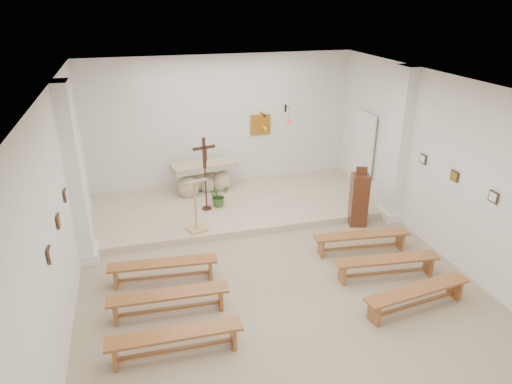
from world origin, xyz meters
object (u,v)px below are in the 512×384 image
object	(u,v)px
crucifix_stand	(205,169)
donation_pedestal	(359,199)
bench_right_front	(362,238)
bench_right_second	(386,263)
bench_left_third	(175,338)
bench_right_third	(417,294)
bench_left_second	(169,298)
bench_left_front	(163,267)
altar	(204,179)
lectern	(196,205)

from	to	relation	value
crucifix_stand	donation_pedestal	distance (m)	3.56
bench_right_front	bench_right_second	bearing A→B (deg)	-83.94
donation_pedestal	bench_left_third	size ratio (longest dim) A/B	0.71
bench_left_third	bench_right_third	size ratio (longest dim) A/B	0.99
bench_left_second	bench_right_second	size ratio (longest dim) A/B	0.99
bench_left_front	altar	bearing A→B (deg)	74.65
altar	bench_left_front	size ratio (longest dim) A/B	0.88
bench_right_second	bench_left_third	xyz separation A→B (m)	(-3.96, -0.97, 0.00)
bench_right_front	bench_left_third	size ratio (longest dim) A/B	1.01
crucifix_stand	bench_right_second	xyz separation A→B (m)	(2.73, -3.51, -0.86)
altar	bench_right_third	distance (m)	6.16
crucifix_stand	bench_right_front	xyz separation A→B (m)	(2.73, -2.54, -0.86)
bench_left_second	bench_right_third	bearing A→B (deg)	-11.22
bench_right_front	bench_left_second	world-z (taller)	same
bench_left_front	bench_left_third	world-z (taller)	same
donation_pedestal	bench_right_third	size ratio (longest dim) A/B	0.71
bench_right_third	bench_right_second	bearing A→B (deg)	82.49
donation_pedestal	bench_left_second	size ratio (longest dim) A/B	0.71
crucifix_stand	bench_right_second	world-z (taller)	crucifix_stand
altar	lectern	size ratio (longest dim) A/B	1.40
altar	bench_left_second	distance (m)	4.81
altar	bench_right_second	bearing A→B (deg)	-70.74
bench_left_front	lectern	bearing A→B (deg)	66.30
crucifix_stand	bench_left_second	size ratio (longest dim) A/B	0.90
bench_right_front	donation_pedestal	bearing A→B (deg)	72.56
altar	donation_pedestal	size ratio (longest dim) A/B	1.24
crucifix_stand	bench_right_second	bearing A→B (deg)	-65.36
donation_pedestal	bench_left_third	bearing A→B (deg)	-129.67
bench_left_front	bench_right_second	bearing A→B (deg)	-8.63
lectern	crucifix_stand	xyz separation A→B (m)	(0.39, 1.01, 0.41)
bench_left_front	bench_right_third	size ratio (longest dim) A/B	1.00
bench_right_third	altar	bearing A→B (deg)	107.48
crucifix_stand	bench_left_front	xyz separation A→B (m)	(-1.23, -2.54, -0.86)
crucifix_stand	bench_right_second	size ratio (longest dim) A/B	0.89
crucifix_stand	bench_left_second	world-z (taller)	crucifix_stand
altar	bench_right_third	world-z (taller)	altar
bench_right_front	bench_right_second	distance (m)	0.97
bench_right_front	bench_right_third	xyz separation A→B (m)	(-0.00, -1.94, 0.00)
bench_right_front	bench_right_second	size ratio (longest dim) A/B	1.00
bench_right_front	bench_left_second	xyz separation A→B (m)	(-3.96, -0.97, 0.00)
altar	bench_right_front	distance (m)	4.48
bench_left_second	bench_left_third	bearing A→B (deg)	-87.46
lectern	bench_right_second	distance (m)	4.02
donation_pedestal	bench_right_front	xyz separation A→B (m)	(-0.50, -1.14, -0.31)
donation_pedestal	bench_left_third	distance (m)	5.43
bench_right_second	donation_pedestal	bearing A→B (deg)	82.89
donation_pedestal	bench_right_third	xyz separation A→B (m)	(-0.50, -3.08, -0.31)
altar	bench_left_front	bearing A→B (deg)	-120.64
bench_left_second	bench_right_third	distance (m)	4.08
altar	bench_left_front	world-z (taller)	altar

